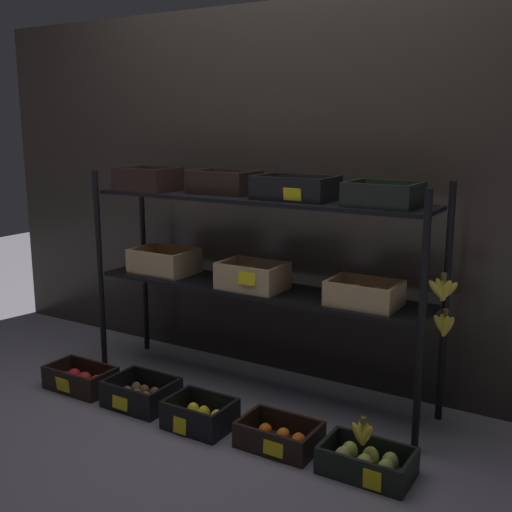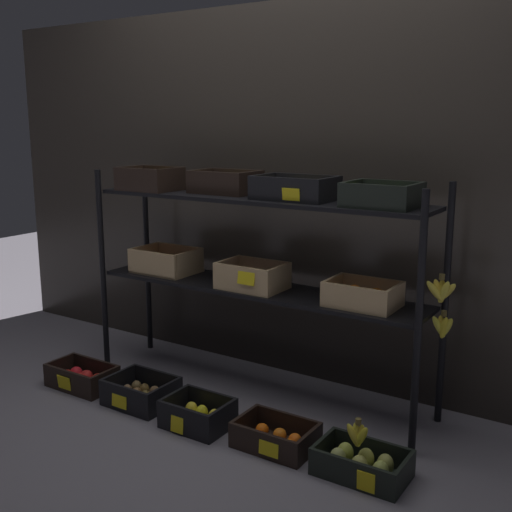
{
  "view_description": "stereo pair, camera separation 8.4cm",
  "coord_description": "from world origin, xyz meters",
  "px_view_note": "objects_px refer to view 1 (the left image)",
  "views": [
    {
      "loc": [
        1.61,
        -2.64,
        1.39
      ],
      "look_at": [
        0.0,
        0.0,
        0.73
      ],
      "focal_mm": 44.26,
      "sensor_mm": 36.0,
      "label": 1
    },
    {
      "loc": [
        1.68,
        -2.6,
        1.39
      ],
      "look_at": [
        0.0,
        0.0,
        0.73
      ],
      "focal_mm": 44.26,
      "sensor_mm": 36.0,
      "label": 2
    }
  ],
  "objects_px": {
    "crate_ground_kiwi": "(141,396)",
    "crate_ground_tangerine": "(279,438)",
    "crate_ground_lemon": "(200,417)",
    "crate_ground_pear": "(367,462)",
    "crate_ground_apple_red": "(81,380)",
    "display_rack": "(257,238)",
    "banana_bunch_loose": "(363,434)"
  },
  "relations": [
    {
      "from": "crate_ground_apple_red",
      "to": "crate_ground_pear",
      "type": "xyz_separation_m",
      "value": [
        1.6,
        0.01,
        0.0
      ]
    },
    {
      "from": "crate_ground_pear",
      "to": "banana_bunch_loose",
      "type": "xyz_separation_m",
      "value": [
        -0.02,
        0.0,
        0.12
      ]
    },
    {
      "from": "crate_ground_lemon",
      "to": "crate_ground_tangerine",
      "type": "distance_m",
      "value": 0.4
    },
    {
      "from": "crate_ground_apple_red",
      "to": "display_rack",
      "type": "bearing_deg",
      "value": 29.59
    },
    {
      "from": "crate_ground_kiwi",
      "to": "crate_ground_pear",
      "type": "distance_m",
      "value": 1.2
    },
    {
      "from": "crate_ground_pear",
      "to": "crate_ground_apple_red",
      "type": "bearing_deg",
      "value": -179.64
    },
    {
      "from": "crate_ground_pear",
      "to": "banana_bunch_loose",
      "type": "relative_size",
      "value": 2.87
    },
    {
      "from": "crate_ground_tangerine",
      "to": "crate_ground_pear",
      "type": "distance_m",
      "value": 0.41
    },
    {
      "from": "crate_ground_apple_red",
      "to": "crate_ground_kiwi",
      "type": "bearing_deg",
      "value": 2.61
    },
    {
      "from": "crate_ground_pear",
      "to": "crate_ground_kiwi",
      "type": "bearing_deg",
      "value": 179.6
    },
    {
      "from": "crate_ground_tangerine",
      "to": "crate_ground_pear",
      "type": "relative_size",
      "value": 0.94
    },
    {
      "from": "crate_ground_apple_red",
      "to": "crate_ground_pear",
      "type": "distance_m",
      "value": 1.6
    },
    {
      "from": "crate_ground_kiwi",
      "to": "crate_ground_lemon",
      "type": "distance_m",
      "value": 0.39
    },
    {
      "from": "crate_ground_lemon",
      "to": "crate_ground_tangerine",
      "type": "relative_size",
      "value": 0.87
    },
    {
      "from": "crate_ground_apple_red",
      "to": "crate_ground_pear",
      "type": "bearing_deg",
      "value": 0.36
    },
    {
      "from": "crate_ground_kiwi",
      "to": "banana_bunch_loose",
      "type": "xyz_separation_m",
      "value": [
        1.17,
        -0.01,
        0.12
      ]
    },
    {
      "from": "crate_ground_lemon",
      "to": "crate_ground_tangerine",
      "type": "xyz_separation_m",
      "value": [
        0.4,
        0.03,
        -0.01
      ]
    },
    {
      "from": "crate_ground_apple_red",
      "to": "crate_ground_tangerine",
      "type": "xyz_separation_m",
      "value": [
        1.19,
        0.01,
        -0.0
      ]
    },
    {
      "from": "crate_ground_kiwi",
      "to": "crate_ground_apple_red",
      "type": "bearing_deg",
      "value": -177.39
    },
    {
      "from": "crate_ground_kiwi",
      "to": "crate_ground_tangerine",
      "type": "relative_size",
      "value": 0.95
    },
    {
      "from": "banana_bunch_loose",
      "to": "crate_ground_apple_red",
      "type": "bearing_deg",
      "value": -179.6
    },
    {
      "from": "crate_ground_apple_red",
      "to": "crate_ground_lemon",
      "type": "relative_size",
      "value": 1.2
    },
    {
      "from": "crate_ground_lemon",
      "to": "banana_bunch_loose",
      "type": "xyz_separation_m",
      "value": [
        0.79,
        0.03,
        0.12
      ]
    },
    {
      "from": "crate_ground_lemon",
      "to": "banana_bunch_loose",
      "type": "bearing_deg",
      "value": 2.1
    },
    {
      "from": "display_rack",
      "to": "banana_bunch_loose",
      "type": "height_order",
      "value": "display_rack"
    },
    {
      "from": "crate_ground_apple_red",
      "to": "banana_bunch_loose",
      "type": "relative_size",
      "value": 2.85
    },
    {
      "from": "crate_ground_kiwi",
      "to": "crate_ground_tangerine",
      "type": "xyz_separation_m",
      "value": [
        0.79,
        -0.0,
        -0.01
      ]
    },
    {
      "from": "crate_ground_kiwi",
      "to": "crate_ground_pear",
      "type": "xyz_separation_m",
      "value": [
        1.2,
        -0.01,
        0.0
      ]
    },
    {
      "from": "crate_ground_tangerine",
      "to": "banana_bunch_loose",
      "type": "relative_size",
      "value": 2.7
    },
    {
      "from": "display_rack",
      "to": "crate_ground_pear",
      "type": "height_order",
      "value": "display_rack"
    },
    {
      "from": "crate_ground_apple_red",
      "to": "crate_ground_lemon",
      "type": "bearing_deg",
      "value": -1.29
    },
    {
      "from": "crate_ground_tangerine",
      "to": "banana_bunch_loose",
      "type": "distance_m",
      "value": 0.41
    }
  ]
}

